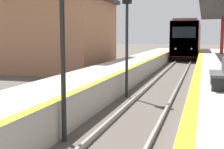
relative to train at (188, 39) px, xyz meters
name	(u,v)px	position (x,y,z in m)	size (l,w,h in m)	color
train	(188,39)	(0.00, 0.00, 0.00)	(2.80, 16.55, 4.37)	black
signal_near	(62,4)	(-1.37, -32.84, 1.13)	(0.36, 0.31, 4.82)	black
signal_mid	(127,18)	(-1.22, -26.93, 1.13)	(0.36, 0.31, 4.82)	black
bench	(220,72)	(2.37, -29.68, -0.73)	(0.44, 1.66, 0.92)	#4C4C51
station_building	(34,34)	(-10.63, -18.22, 0.52)	(11.57, 7.78, 5.45)	#9E6B4C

